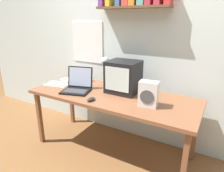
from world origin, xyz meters
TOP-DOWN VIEW (x-y plane):
  - ground_plane at (0.00, 0.00)m, footprint 12.00×12.00m
  - back_wall at (-0.00, 0.47)m, footprint 5.60×0.24m
  - corner_desk at (0.00, 0.00)m, footprint 1.86×0.72m
  - crt_monitor at (0.07, 0.14)m, footprint 0.34×0.31m
  - laptop at (-0.42, -0.07)m, footprint 0.37×0.36m
  - desk_lamp at (-0.20, 0.21)m, footprint 0.12×0.16m
  - juice_glass at (-0.55, 0.25)m, footprint 0.07×0.07m
  - space_heater at (0.45, -0.09)m, footprint 0.19×0.13m
  - computer_mouse at (-0.10, -0.26)m, footprint 0.07×0.11m
  - open_notebook at (-0.78, 0.18)m, footprint 0.30×0.24m
  - loose_paper_near_laptop at (-0.79, -0.02)m, footprint 0.33×0.26m

SIDE VIEW (x-z plane):
  - ground_plane at x=0.00m, z-range 0.00..0.00m
  - corner_desk at x=0.00m, z-range 0.30..1.02m
  - open_notebook at x=-0.78m, z-range 0.72..0.72m
  - loose_paper_near_laptop at x=-0.79m, z-range 0.72..0.72m
  - computer_mouse at x=-0.10m, z-range 0.72..0.75m
  - juice_glass at x=-0.55m, z-range 0.71..0.85m
  - laptop at x=-0.42m, z-range 0.65..0.91m
  - space_heater at x=0.45m, z-range 0.72..0.96m
  - crt_monitor at x=0.07m, z-range 0.72..1.07m
  - desk_lamp at x=-0.20m, z-range 0.80..1.17m
  - back_wall at x=0.00m, z-range 0.01..2.61m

